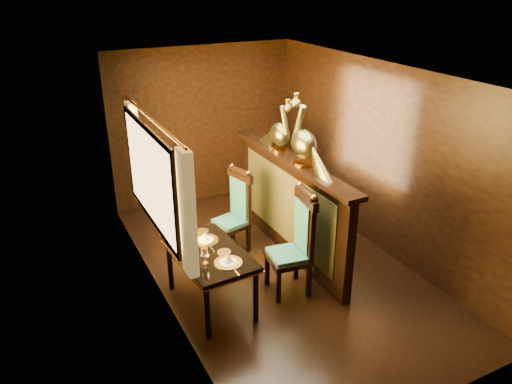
# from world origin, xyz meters

# --- Properties ---
(ground) EXTENTS (5.00, 5.00, 0.00)m
(ground) POSITION_xyz_m (0.00, 0.00, 0.00)
(ground) COLOR black
(ground) RESTS_ON ground
(room_shell) EXTENTS (3.04, 5.04, 2.52)m
(room_shell) POSITION_xyz_m (-0.09, 0.02, 1.58)
(room_shell) COLOR black
(room_shell) RESTS_ON ground
(partition) EXTENTS (0.26, 2.70, 1.36)m
(partition) POSITION_xyz_m (0.32, 0.30, 0.71)
(partition) COLOR black
(partition) RESTS_ON ground
(dining_table) EXTENTS (0.78, 1.21, 0.89)m
(dining_table) POSITION_xyz_m (-1.05, -0.29, 0.62)
(dining_table) COLOR black
(dining_table) RESTS_ON ground
(chair_left) EXTENTS (0.53, 0.55, 1.31)m
(chair_left) POSITION_xyz_m (-0.02, -0.46, 0.68)
(chair_left) COLOR black
(chair_left) RESTS_ON ground
(chair_right) EXTENTS (0.51, 0.53, 1.18)m
(chair_right) POSITION_xyz_m (-0.25, 0.73, 0.61)
(chair_right) COLOR black
(chair_right) RESTS_ON ground
(peacock_left) EXTENTS (0.27, 0.71, 0.84)m
(peacock_left) POSITION_xyz_m (0.33, 0.04, 1.78)
(peacock_left) COLOR #1A503A
(peacock_left) RESTS_ON partition
(peacock_right) EXTENTS (0.23, 0.61, 0.72)m
(peacock_right) POSITION_xyz_m (0.33, 0.61, 1.72)
(peacock_right) COLOR #1A503A
(peacock_right) RESTS_ON partition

